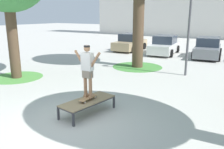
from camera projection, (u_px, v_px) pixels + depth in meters
name	position (u px, v px, depth m)	size (l,w,h in m)	color
ground_plane	(71.00, 123.00, 7.09)	(120.00, 120.00, 0.00)	#B7B5AD
skate_box	(88.00, 102.00, 7.69)	(1.02, 1.99, 0.46)	#38383D
skateboard	(88.00, 98.00, 7.69)	(0.21, 0.80, 0.09)	#9E754C
skater	(87.00, 68.00, 7.44)	(1.00, 0.29, 1.69)	#8E6647
grass_patch_near_left	(17.00, 77.00, 12.24)	(2.63, 2.63, 0.01)	#519342
grass_patch_mid_back	(137.00, 67.00, 14.69)	(3.07, 3.07, 0.01)	#47893D
car_tan	(130.00, 43.00, 21.28)	(2.11, 4.29, 1.50)	tan
car_white	(164.00, 46.00, 19.30)	(2.27, 4.36, 1.50)	silver
car_grey	(208.00, 48.00, 17.75)	(2.28, 4.37, 1.50)	slate
light_post	(191.00, 1.00, 11.71)	(0.36, 0.36, 5.83)	#4C4C51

